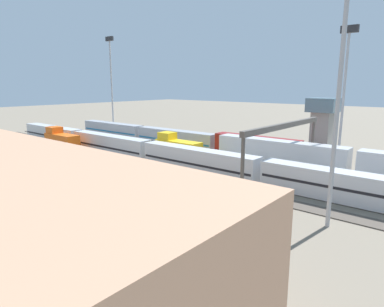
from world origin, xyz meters
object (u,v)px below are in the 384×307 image
Objects in this scene: train_on_track_0 at (169,137)px; light_mast_2 at (345,78)px; train_on_track_2 at (177,148)px; control_tower at (322,120)px; train_on_track_4 at (61,141)px; signal_gantry at (285,132)px; light_mast_0 at (111,74)px; light_mast_1 at (344,35)px; train_on_track_1 at (353,165)px; train_on_track_3 at (148,151)px.

train_on_track_0 is 41.02m from light_mast_2.
train_on_track_2 is at bearing 25.93° from light_mast_2.
control_tower is (7.82, -13.81, -8.71)m from light_mast_2.
light_mast_2 is at bearing -156.45° from train_on_track_4.
signal_gantry is (-48.25, -10.00, 5.26)m from train_on_track_4.
signal_gantry is 2.15× the size of control_tower.
light_mast_1 reaches higher than light_mast_0.
train_on_track_2 is 0.86× the size of control_tower.
train_on_track_2 and train_on_track_1 have the same top height.
light_mast_2 is (7.02, -26.78, -3.44)m from light_mast_1.
train_on_track_1 is 25.37m from control_tower.
light_mast_0 reaches higher than train_on_track_2.
light_mast_0 is 75.26m from light_mast_1.
signal_gantry is 26.98m from control_tower.
light_mast_1 is at bearing 166.46° from train_on_track_3.
train_on_track_0 is 36.03m from signal_gantry.
train_on_track_3 is 5.83m from train_on_track_2.
light_mast_1 reaches higher than control_tower.
control_tower is at bearing -60.49° from light_mast_2.
train_on_track_0 is at bearing 28.56° from control_tower.
train_on_track_4 is 62.15m from light_mast_1.
light_mast_2 is 18.10m from control_tower.
train_on_track_3 is 8.20× the size of control_tower.
train_on_track_1 is at bearing 173.70° from light_mast_0.
light_mast_1 reaches higher than train_on_track_1.
light_mast_0 is 0.91× the size of light_mast_1.
train_on_track_1 is at bearing -150.77° from signal_gantry.
light_mast_1 is (-70.49, 26.33, 1.41)m from light_mast_0.
control_tower is at bearing -140.66° from train_on_track_4.
light_mast_2 reaches higher than train_on_track_3.
light_mast_1 is at bearing 157.67° from train_on_track_2.
train_on_track_0 is 54.20m from light_mast_1.
train_on_track_3 is 35.58m from train_on_track_1.
signal_gantry reaches higher than train_on_track_2.
train_on_track_0 is 43.42m from train_on_track_1.
light_mast_2 is at bearing -60.44° from train_on_track_1.
light_mast_1 reaches higher than train_on_track_3.
control_tower reaches higher than train_on_track_1.
light_mast_1 reaches higher than light_mast_2.
signal_gantry is (-34.20, 10.00, 5.34)m from train_on_track_0.
signal_gantry is at bearing 97.23° from control_tower.
train_on_track_3 is at bearing 55.52° from control_tower.
control_tower is (12.33, -21.76, 4.26)m from train_on_track_1.
signal_gantry is at bearing 180.00° from train_on_track_2.
train_on_track_0 is at bearing -125.09° from train_on_track_4.
signal_gantry is at bearing -168.29° from train_on_track_4.
train_on_track_4 is at bearing 14.70° from train_on_track_1.
train_on_track_3 is 41.37m from light_mast_1.
train_on_track_2 and train_on_track_4 have the same top height.
light_mast_0 is at bearing 0.41° from light_mast_2.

